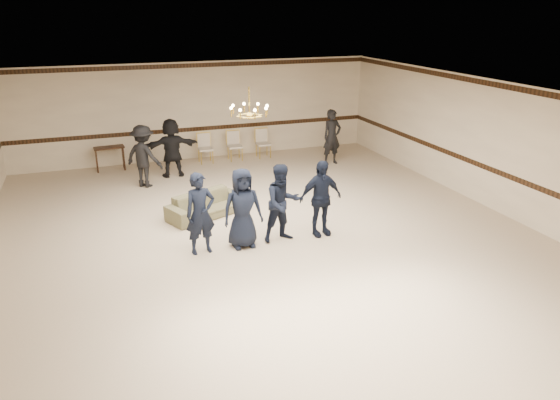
% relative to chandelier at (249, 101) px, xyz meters
% --- Properties ---
extents(room, '(12.01, 14.01, 3.21)m').
position_rel_chandelier_xyz_m(room, '(0.00, -1.00, -1.28)').
color(room, beige).
rests_on(room, ground).
extents(chair_rail, '(12.00, 0.02, 0.14)m').
position_rel_chandelier_xyz_m(chair_rail, '(0.00, 5.99, -1.88)').
color(chair_rail, '#331D0F').
rests_on(chair_rail, wall_back).
extents(crown_molding, '(12.00, 0.02, 0.14)m').
position_rel_chandelier_xyz_m(crown_molding, '(0.00, 5.99, 0.21)').
color(crown_molding, '#331D0F').
rests_on(crown_molding, wall_back).
extents(chandelier, '(0.94, 0.94, 0.89)m').
position_rel_chandelier_xyz_m(chandelier, '(0.00, 0.00, 0.00)').
color(chandelier, gold).
rests_on(chandelier, ceiling).
extents(boy_a, '(0.68, 0.49, 1.74)m').
position_rel_chandelier_xyz_m(boy_a, '(-1.49, -1.32, -2.01)').
color(boy_a, black).
rests_on(boy_a, floor).
extents(boy_b, '(0.86, 0.57, 1.74)m').
position_rel_chandelier_xyz_m(boy_b, '(-0.59, -1.32, -2.01)').
color(boy_b, black).
rests_on(boy_b, floor).
extents(boy_c, '(0.91, 0.74, 1.74)m').
position_rel_chandelier_xyz_m(boy_c, '(0.31, -1.32, -2.01)').
color(boy_c, black).
rests_on(boy_c, floor).
extents(boy_d, '(1.05, 0.49, 1.74)m').
position_rel_chandelier_xyz_m(boy_d, '(1.21, -1.32, -2.01)').
color(boy_d, black).
rests_on(boy_d, floor).
extents(settee, '(2.13, 1.49, 0.58)m').
position_rel_chandelier_xyz_m(settee, '(-0.95, 0.66, -2.59)').
color(settee, '#616241').
rests_on(settee, floor).
extents(adult_left, '(1.29, 1.27, 1.78)m').
position_rel_chandelier_xyz_m(adult_left, '(-2.09, 3.50, -1.98)').
color(adult_left, black).
rests_on(adult_left, floor).
extents(adult_mid, '(1.66, 0.54, 1.78)m').
position_rel_chandelier_xyz_m(adult_mid, '(-1.19, 4.20, -1.98)').
color(adult_mid, black).
rests_on(adult_mid, floor).
extents(adult_right, '(0.70, 0.50, 1.78)m').
position_rel_chandelier_xyz_m(adult_right, '(3.91, 3.80, -1.98)').
color(adult_right, black).
rests_on(adult_right, floor).
extents(banquet_chair_left, '(0.47, 0.47, 0.96)m').
position_rel_chandelier_xyz_m(banquet_chair_left, '(0.05, 5.29, -2.39)').
color(banquet_chair_left, beige).
rests_on(banquet_chair_left, floor).
extents(banquet_chair_mid, '(0.49, 0.49, 0.96)m').
position_rel_chandelier_xyz_m(banquet_chair_mid, '(1.05, 5.29, -2.39)').
color(banquet_chair_mid, beige).
rests_on(banquet_chair_mid, floor).
extents(banquet_chair_right, '(0.47, 0.47, 0.96)m').
position_rel_chandelier_xyz_m(banquet_chair_right, '(2.05, 5.29, -2.39)').
color(banquet_chair_right, beige).
rests_on(banquet_chair_right, floor).
extents(console_table, '(0.94, 0.46, 0.76)m').
position_rel_chandelier_xyz_m(console_table, '(-2.95, 5.49, -2.49)').
color(console_table, black).
rests_on(console_table, floor).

